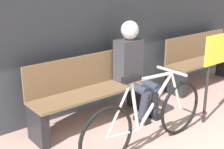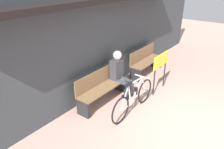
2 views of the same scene
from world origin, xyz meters
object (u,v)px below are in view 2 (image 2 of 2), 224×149
(park_bench_far, at_px, (146,62))
(signboard, at_px, (161,64))
(park_bench_near, at_px, (102,88))
(bicycle, at_px, (134,98))
(person_seated, at_px, (119,70))

(park_bench_far, distance_m, signboard, 1.30)
(park_bench_near, bearing_deg, park_bench_far, -0.04)
(park_bench_near, bearing_deg, bicycle, -84.16)
(bicycle, bearing_deg, park_bench_far, 22.13)
(bicycle, bearing_deg, signboard, -0.71)
(person_seated, distance_m, signboard, 1.14)
(park_bench_near, distance_m, person_seated, 0.68)
(park_bench_near, distance_m, bicycle, 0.88)
(signboard, bearing_deg, park_bench_near, 147.58)
(person_seated, bearing_deg, park_bench_near, 169.97)
(person_seated, bearing_deg, park_bench_far, 3.57)
(person_seated, relative_size, signboard, 1.12)
(bicycle, xyz_separation_m, person_seated, (0.50, 0.77, 0.34))
(park_bench_far, height_order, signboard, signboard)
(park_bench_near, distance_m, park_bench_far, 2.25)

